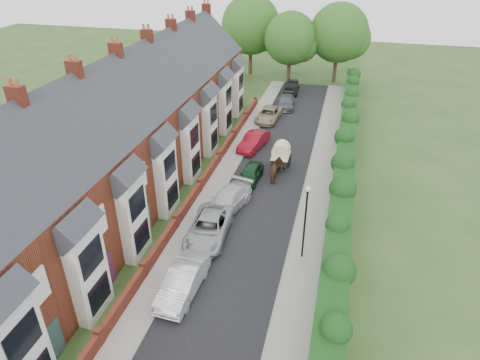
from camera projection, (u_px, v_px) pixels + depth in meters
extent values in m
plane|color=#2D4C1E|center=(232.00, 293.00, 24.08)|extent=(140.00, 140.00, 0.00)
cube|color=black|center=(263.00, 193.00, 33.43)|extent=(6.00, 58.00, 0.02)
cube|color=gray|center=(316.00, 199.00, 32.53)|extent=(2.20, 58.00, 0.12)
cube|color=gray|center=(216.00, 186.00, 34.23)|extent=(1.70, 58.00, 0.12)
cube|color=gray|center=(302.00, 197.00, 32.75)|extent=(0.18, 58.00, 0.13)
cube|color=gray|center=(226.00, 187.00, 34.06)|extent=(0.18, 58.00, 0.13)
cube|color=#113511|center=(342.00, 189.00, 31.55)|extent=(1.50, 58.00, 2.50)
cube|color=brown|center=(129.00, 146.00, 33.23)|extent=(8.00, 40.00, 6.50)
cube|color=#2D2E35|center=(124.00, 106.00, 31.61)|extent=(8.00, 40.20, 8.00)
cube|color=white|center=(23.00, 356.00, 17.40)|extent=(0.70, 2.40, 5.20)
cube|color=black|center=(23.00, 338.00, 16.73)|extent=(0.06, 1.80, 1.60)
cube|color=#3F2D2D|center=(55.00, 340.00, 20.00)|extent=(0.08, 0.90, 2.10)
cube|color=white|center=(37.00, 288.00, 18.25)|extent=(0.12, 1.20, 1.60)
cube|color=white|center=(89.00, 274.00, 21.61)|extent=(0.70, 2.40, 5.20)
cube|color=black|center=(100.00, 293.00, 22.12)|extent=(0.06, 1.80, 1.60)
cube|color=black|center=(92.00, 257.00, 20.93)|extent=(0.06, 1.80, 1.60)
cube|color=#2D2E35|center=(75.00, 226.00, 20.15)|extent=(1.70, 2.60, 1.70)
cube|color=#3F2D2D|center=(109.00, 270.00, 24.21)|extent=(0.08, 0.90, 2.10)
cube|color=white|center=(99.00, 222.00, 22.46)|extent=(0.12, 1.20, 1.60)
cube|color=white|center=(134.00, 219.00, 25.81)|extent=(0.70, 2.40, 5.20)
cube|color=black|center=(142.00, 236.00, 26.33)|extent=(0.06, 1.80, 1.60)
cube|color=black|center=(137.00, 203.00, 25.13)|extent=(0.06, 1.80, 1.60)
cube|color=#2D2E35|center=(125.00, 176.00, 24.35)|extent=(1.70, 2.60, 1.70)
cube|color=#3F2D2D|center=(147.00, 220.00, 28.41)|extent=(0.08, 0.90, 2.10)
cube|color=white|center=(141.00, 177.00, 26.66)|extent=(0.12, 1.20, 1.60)
cube|color=white|center=(167.00, 180.00, 30.01)|extent=(0.70, 2.40, 5.20)
cube|color=black|center=(173.00, 195.00, 30.53)|extent=(0.06, 1.80, 1.60)
cube|color=black|center=(170.00, 165.00, 29.34)|extent=(0.06, 1.80, 1.60)
cube|color=#2D2E35|center=(161.00, 140.00, 28.55)|extent=(1.70, 2.60, 1.70)
cube|color=#3F2D2D|center=(175.00, 183.00, 32.62)|extent=(0.08, 0.90, 2.10)
cube|color=white|center=(171.00, 144.00, 30.86)|extent=(0.12, 1.20, 1.60)
cube|color=white|center=(191.00, 150.00, 34.22)|extent=(0.70, 2.40, 5.20)
cube|color=black|center=(196.00, 163.00, 34.73)|extent=(0.06, 1.80, 1.60)
cube|color=black|center=(195.00, 136.00, 33.54)|extent=(0.06, 1.80, 1.60)
cube|color=#2D2E35|center=(187.00, 114.00, 32.76)|extent=(1.70, 2.60, 1.70)
cube|color=#3F2D2D|center=(197.00, 155.00, 36.82)|extent=(0.08, 0.90, 2.10)
cube|color=white|center=(195.00, 119.00, 35.07)|extent=(0.12, 1.20, 1.60)
cube|color=white|center=(210.00, 126.00, 38.42)|extent=(0.70, 2.40, 5.20)
cube|color=black|center=(214.00, 139.00, 38.94)|extent=(0.06, 1.80, 1.60)
cube|color=black|center=(214.00, 114.00, 37.74)|extent=(0.06, 1.80, 1.60)
cube|color=#2D2E35|center=(207.00, 94.00, 36.96)|extent=(1.70, 2.60, 1.70)
cube|color=#3F2D2D|center=(214.00, 133.00, 41.02)|extent=(0.08, 0.90, 2.10)
cube|color=white|center=(213.00, 99.00, 39.27)|extent=(0.12, 1.20, 1.60)
cube|color=white|center=(225.00, 107.00, 42.62)|extent=(0.70, 2.40, 5.20)
cube|color=black|center=(229.00, 119.00, 43.14)|extent=(0.06, 1.80, 1.60)
cube|color=black|center=(229.00, 96.00, 41.95)|extent=(0.06, 1.80, 1.60)
cube|color=#2D2E35|center=(223.00, 78.00, 41.16)|extent=(1.70, 2.60, 1.70)
cube|color=#3F2D2D|center=(228.00, 114.00, 45.23)|extent=(0.08, 0.90, 2.10)
cube|color=white|center=(228.00, 84.00, 43.47)|extent=(0.12, 1.20, 1.60)
cube|color=white|center=(238.00, 92.00, 46.83)|extent=(0.70, 2.40, 5.20)
cube|color=black|center=(241.00, 103.00, 47.34)|extent=(0.06, 1.80, 1.60)
cube|color=black|center=(241.00, 81.00, 46.15)|extent=(0.06, 1.80, 1.60)
cube|color=#2D2E35|center=(237.00, 64.00, 45.37)|extent=(1.70, 2.60, 1.70)
cube|color=#3F2D2D|center=(240.00, 99.00, 49.43)|extent=(0.08, 0.90, 2.10)
cube|color=white|center=(240.00, 71.00, 47.68)|extent=(0.12, 1.20, 1.60)
cube|color=maroon|center=(18.00, 101.00, 21.32)|extent=(0.90, 0.50, 1.60)
cylinder|color=#974B2D|center=(10.00, 82.00, 20.89)|extent=(0.20, 0.20, 0.50)
cylinder|color=#974B2D|center=(17.00, 83.00, 20.80)|extent=(0.20, 0.20, 0.50)
cube|color=maroon|center=(75.00, 74.00, 25.52)|extent=(0.90, 0.50, 1.60)
cylinder|color=#974B2D|center=(69.00, 58.00, 25.09)|extent=(0.20, 0.20, 0.50)
cylinder|color=#974B2D|center=(75.00, 58.00, 25.00)|extent=(0.20, 0.20, 0.50)
cube|color=maroon|center=(116.00, 55.00, 29.72)|extent=(0.90, 0.50, 1.60)
cylinder|color=#974B2D|center=(112.00, 40.00, 29.29)|extent=(0.20, 0.20, 0.50)
cylinder|color=#974B2D|center=(117.00, 41.00, 29.21)|extent=(0.20, 0.20, 0.50)
cube|color=maroon|center=(147.00, 40.00, 33.93)|extent=(0.90, 0.50, 1.60)
cylinder|color=#974B2D|center=(144.00, 27.00, 33.50)|extent=(0.20, 0.20, 0.50)
cylinder|color=#974B2D|center=(148.00, 27.00, 33.41)|extent=(0.20, 0.20, 0.50)
cube|color=maroon|center=(171.00, 28.00, 38.13)|extent=(0.90, 0.50, 1.60)
cylinder|color=#974B2D|center=(168.00, 17.00, 37.70)|extent=(0.20, 0.20, 0.50)
cylinder|color=#974B2D|center=(173.00, 17.00, 37.62)|extent=(0.20, 0.20, 0.50)
cube|color=maroon|center=(191.00, 19.00, 42.33)|extent=(0.90, 0.50, 1.60)
cylinder|color=#974B2D|center=(188.00, 9.00, 41.90)|extent=(0.20, 0.20, 0.50)
cylinder|color=#974B2D|center=(192.00, 9.00, 41.82)|extent=(0.20, 0.20, 0.50)
cube|color=maroon|center=(206.00, 12.00, 46.54)|extent=(0.90, 0.50, 1.60)
cylinder|color=#974B2D|center=(204.00, 2.00, 46.11)|extent=(0.20, 0.20, 0.50)
cylinder|color=#974B2D|center=(208.00, 2.00, 46.02)|extent=(0.20, 0.20, 0.50)
cube|color=maroon|center=(124.00, 301.00, 22.90)|extent=(0.30, 4.70, 0.90)
cube|color=maroon|center=(161.00, 245.00, 27.10)|extent=(0.30, 4.70, 0.90)
cube|color=maroon|center=(189.00, 203.00, 31.31)|extent=(0.30, 4.70, 0.90)
cube|color=maroon|center=(210.00, 172.00, 35.51)|extent=(0.30, 4.70, 0.90)
cube|color=maroon|center=(226.00, 147.00, 39.71)|extent=(0.30, 4.70, 0.90)
cube|color=maroon|center=(240.00, 126.00, 43.92)|extent=(0.30, 4.70, 0.90)
cube|color=maroon|center=(251.00, 110.00, 48.12)|extent=(0.30, 4.70, 0.90)
cube|color=maroon|center=(99.00, 337.00, 20.75)|extent=(0.35, 0.35, 1.10)
cube|color=maroon|center=(144.00, 269.00, 24.95)|extent=(0.35, 0.35, 1.10)
cube|color=maroon|center=(176.00, 221.00, 29.16)|extent=(0.35, 0.35, 1.10)
cube|color=maroon|center=(200.00, 185.00, 33.36)|extent=(0.35, 0.35, 1.10)
cube|color=maroon|center=(218.00, 157.00, 37.56)|extent=(0.35, 0.35, 1.10)
cube|color=maroon|center=(233.00, 135.00, 41.77)|extent=(0.35, 0.35, 1.10)
cube|color=maroon|center=(245.00, 117.00, 45.97)|extent=(0.35, 0.35, 1.10)
cube|color=maroon|center=(255.00, 102.00, 50.17)|extent=(0.35, 0.35, 1.10)
cylinder|color=black|center=(304.00, 226.00, 25.52)|extent=(0.12, 0.12, 4.80)
cylinder|color=black|center=(308.00, 191.00, 24.30)|extent=(0.20, 0.20, 0.10)
sphere|color=silver|center=(308.00, 189.00, 24.23)|extent=(0.32, 0.32, 0.32)
cylinder|color=#332316|center=(289.00, 66.00, 57.17)|extent=(0.50, 0.50, 4.75)
sphere|color=#22531B|center=(290.00, 38.00, 55.42)|extent=(6.80, 6.80, 6.80)
sphere|color=#22531B|center=(301.00, 44.00, 55.71)|extent=(4.76, 4.76, 4.76)
cylinder|color=#332316|center=(336.00, 63.00, 57.44)|extent=(0.50, 0.50, 5.25)
sphere|color=#22531B|center=(339.00, 33.00, 55.51)|extent=(7.60, 7.60, 7.60)
sphere|color=#22531B|center=(350.00, 39.00, 55.80)|extent=(5.32, 5.32, 5.32)
cylinder|color=#332316|center=(250.00, 55.00, 60.79)|extent=(0.50, 0.50, 5.50)
sphere|color=#22531B|center=(251.00, 25.00, 58.77)|extent=(8.00, 8.00, 8.00)
sphere|color=#22531B|center=(262.00, 31.00, 59.06)|extent=(5.60, 5.60, 5.60)
imported|color=silver|center=(183.00, 281.00, 23.77)|extent=(1.83, 4.76, 1.55)
imported|color=#A6A9AD|center=(209.00, 228.00, 28.17)|extent=(2.78, 5.53, 1.50)
imported|color=silver|center=(227.00, 200.00, 31.09)|extent=(3.23, 5.44, 1.48)
imported|color=#113919|center=(250.00, 174.00, 34.76)|extent=(1.75, 3.91, 1.30)
imported|color=maroon|center=(254.00, 141.00, 40.08)|extent=(2.46, 4.73, 1.49)
imported|color=tan|center=(269.00, 115.00, 46.20)|extent=(2.57, 4.92, 1.32)
imported|color=#515258|center=(286.00, 102.00, 49.79)|extent=(2.22, 4.65, 1.31)
imported|color=black|center=(291.00, 87.00, 54.31)|extent=(2.10, 4.76, 1.59)
imported|color=#4D2F1C|center=(276.00, 171.00, 34.70)|extent=(1.14, 2.16, 1.76)
cube|color=black|center=(281.00, 158.00, 36.54)|extent=(1.32, 2.21, 0.55)
cylinder|color=beige|center=(281.00, 150.00, 36.15)|extent=(1.43, 1.38, 1.43)
cube|color=beige|center=(281.00, 155.00, 36.40)|extent=(1.46, 2.26, 0.04)
cylinder|color=black|center=(274.00, 159.00, 37.47)|extent=(0.09, 0.99, 0.99)
cylinder|color=black|center=(290.00, 160.00, 37.16)|extent=(0.09, 0.99, 0.99)
cylinder|color=black|center=(274.00, 164.00, 35.57)|extent=(0.06, 1.99, 0.06)
cylinder|color=black|center=(283.00, 165.00, 35.41)|extent=(0.06, 1.99, 0.06)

